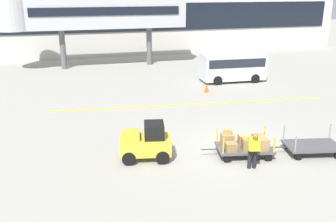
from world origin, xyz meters
The scene contains 10 objects.
ground_plane centered at (0.00, 0.00, 0.00)m, with size 120.00×120.00×0.00m, color #9E9B91.
apron_lead_line centered at (0.30, 6.94, 0.00)m, with size 17.05×0.20×0.01m, color yellow.
terminal_building centered at (0.00, 25.98, 3.59)m, with size 47.51×2.51×7.18m.
jet_bridge centered at (-4.96, 19.99, 4.70)m, with size 16.14×3.00×6.05m.
baggage_tug centered at (-3.99, 0.17, 0.75)m, with size 2.27×1.57×1.58m.
baggage_cart_lead centered at (0.09, -0.61, 0.55)m, with size 3.08×1.81×1.13m.
baggage_cart_middle centered at (3.04, -1.19, 0.35)m, with size 3.08×1.81×1.10m.
baggage_handler centered at (-0.13, -1.82, 0.87)m, with size 0.48×0.50×1.56m.
shuttle_van centered at (5.25, 11.84, 1.23)m, with size 4.89×2.16×2.10m.
safety_cone_near centered at (2.22, 9.37, 0.28)m, with size 0.36×0.36×0.55m, color #EA590F.
Camera 1 is at (-6.87, -13.77, 6.84)m, focal length 39.78 mm.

